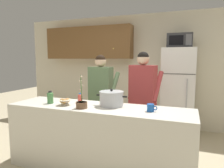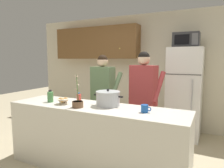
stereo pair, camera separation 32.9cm
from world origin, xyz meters
name	(u,v)px [view 1 (the left image)]	position (x,y,z in m)	size (l,w,h in m)	color
back_wall_unit	(126,64)	(-0.28, 2.25, 1.46)	(6.00, 0.48, 2.60)	beige
kitchen_island	(98,138)	(0.00, 0.00, 0.46)	(2.58, 0.68, 0.92)	silver
refrigerator	(178,92)	(0.96, 1.85, 0.90)	(0.64, 0.68, 1.79)	white
microwave	(180,41)	(0.96, 1.83, 1.93)	(0.48, 0.37, 0.28)	#2D2D30
person_near_pot	(101,90)	(-0.31, 0.81, 1.03)	(0.54, 0.46, 1.65)	#726656
person_by_sink	(143,90)	(0.46, 0.78, 1.06)	(0.57, 0.50, 1.69)	black
cooking_pot	(111,99)	(0.16, 0.10, 1.02)	(0.45, 0.34, 0.24)	silver
coffee_mug	(151,108)	(0.73, -0.01, 0.97)	(0.13, 0.09, 0.10)	#1E59B2
bread_bowl	(65,102)	(-0.47, -0.10, 0.97)	(0.20, 0.20, 0.10)	beige
bottle_near_edge	(80,98)	(-0.36, 0.13, 0.99)	(0.07, 0.07, 0.15)	#D84C3F
bottle_mid_counter	(50,97)	(-0.74, -0.07, 1.01)	(0.09, 0.09, 0.19)	#4C8C4C
potted_orchid	(82,103)	(-0.16, -0.17, 0.98)	(0.15, 0.15, 0.44)	brown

